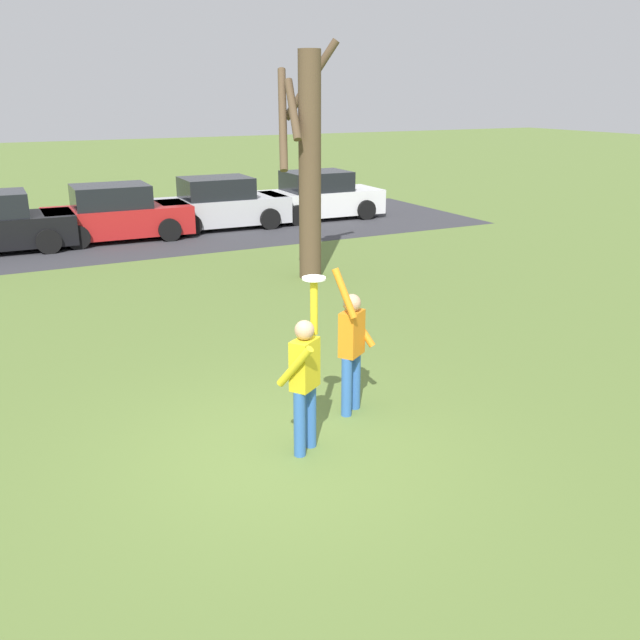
# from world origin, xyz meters

# --- Properties ---
(ground_plane) EXTENTS (120.00, 120.00, 0.00)m
(ground_plane) POSITION_xyz_m (0.00, 0.00, 0.00)
(ground_plane) COLOR olive
(person_catcher) EXTENTS (0.57, 0.54, 2.08)m
(person_catcher) POSITION_xyz_m (0.17, -0.10, 0.98)
(person_catcher) COLOR #3366B7
(person_catcher) RESTS_ON ground_plane
(person_defender) EXTENTS (0.65, 0.63, 2.04)m
(person_defender) POSITION_xyz_m (1.19, 0.60, 0.98)
(person_defender) COLOR #3366B7
(person_defender) RESTS_ON ground_plane
(frisbee_disc) EXTENTS (0.27, 0.27, 0.02)m
(frisbee_disc) POSITION_xyz_m (0.36, 0.03, 2.09)
(frisbee_disc) COLOR white
(frisbee_disc) RESTS_ON person_catcher
(parked_car_red) EXTENTS (4.15, 2.13, 1.59)m
(parked_car_red) POSITION_xyz_m (0.89, 13.84, 0.73)
(parked_car_red) COLOR red
(parked_car_red) RESTS_ON ground_plane
(parked_car_silver) EXTENTS (4.15, 2.13, 1.59)m
(parked_car_silver) POSITION_xyz_m (4.20, 14.21, 0.73)
(parked_car_silver) COLOR #BCBCC1
(parked_car_silver) RESTS_ON ground_plane
(parked_car_white) EXTENTS (4.15, 2.13, 1.59)m
(parked_car_white) POSITION_xyz_m (7.79, 14.35, 0.73)
(parked_car_white) COLOR white
(parked_car_white) RESTS_ON ground_plane
(parking_strip) EXTENTS (26.73, 6.40, 0.01)m
(parking_strip) POSITION_xyz_m (-0.90, 14.02, 0.00)
(parking_strip) COLOR #38383D
(parking_strip) RESTS_ON ground_plane
(bare_tree_tall) EXTENTS (1.76, 1.29, 5.24)m
(bare_tree_tall) POSITION_xyz_m (3.91, 7.36, 2.67)
(bare_tree_tall) COLOR brown
(bare_tree_tall) RESTS_ON ground_plane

